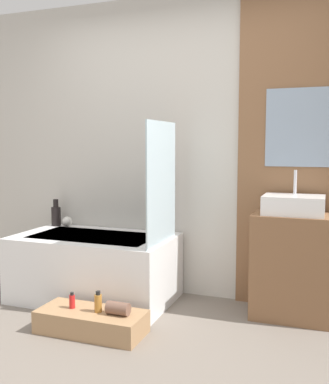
# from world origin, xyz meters

# --- Properties ---
(ground_plane) EXTENTS (12.00, 12.00, 0.00)m
(ground_plane) POSITION_xyz_m (0.00, 0.00, 0.00)
(ground_plane) COLOR slate
(wall_tiled_back) EXTENTS (4.20, 0.06, 2.60)m
(wall_tiled_back) POSITION_xyz_m (0.00, 1.58, 1.30)
(wall_tiled_back) COLOR beige
(wall_tiled_back) RESTS_ON ground_plane
(wall_wood_accent) EXTENTS (0.94, 0.04, 2.60)m
(wall_wood_accent) POSITION_xyz_m (0.99, 1.53, 1.31)
(wall_wood_accent) COLOR brown
(wall_wood_accent) RESTS_ON ground_plane
(bathtub) EXTENTS (1.34, 0.78, 0.56)m
(bathtub) POSITION_xyz_m (-0.63, 1.14, 0.28)
(bathtub) COLOR white
(bathtub) RESTS_ON ground_plane
(glass_shower_screen) EXTENTS (0.01, 0.61, 0.95)m
(glass_shower_screen) POSITION_xyz_m (0.02, 1.07, 1.03)
(glass_shower_screen) COLOR silver
(glass_shower_screen) RESTS_ON bathtub
(wooden_step_bench) EXTENTS (0.77, 0.33, 0.16)m
(wooden_step_bench) POSITION_xyz_m (-0.31, 0.51, 0.08)
(wooden_step_bench) COLOR #A87F56
(wooden_step_bench) RESTS_ON ground_plane
(vanity_cabinet) EXTENTS (0.59, 0.40, 0.80)m
(vanity_cabinet) POSITION_xyz_m (0.99, 1.31, 0.40)
(vanity_cabinet) COLOR brown
(vanity_cabinet) RESTS_ON ground_plane
(sink) EXTENTS (0.45, 0.34, 0.33)m
(sink) POSITION_xyz_m (0.99, 1.31, 0.88)
(sink) COLOR white
(sink) RESTS_ON vanity_cabinet
(vase_tall_dark) EXTENTS (0.09, 0.09, 0.25)m
(vase_tall_dark) POSITION_xyz_m (-1.20, 1.44, 0.66)
(vase_tall_dark) COLOR black
(vase_tall_dark) RESTS_ON bathtub
(vase_round_light) EXTENTS (0.09, 0.09, 0.09)m
(vase_round_light) POSITION_xyz_m (-1.08, 1.43, 0.60)
(vase_round_light) COLOR silver
(vase_round_light) RESTS_ON bathtub
(bottle_soap_primary) EXTENTS (0.04, 0.04, 0.12)m
(bottle_soap_primary) POSITION_xyz_m (-0.46, 0.51, 0.21)
(bottle_soap_primary) COLOR red
(bottle_soap_primary) RESTS_ON wooden_step_bench
(bottle_soap_secondary) EXTENTS (0.05, 0.05, 0.15)m
(bottle_soap_secondary) POSITION_xyz_m (-0.25, 0.51, 0.23)
(bottle_soap_secondary) COLOR #B2752D
(bottle_soap_secondary) RESTS_ON wooden_step_bench
(towel_roll) EXTENTS (0.16, 0.09, 0.09)m
(towel_roll) POSITION_xyz_m (-0.09, 0.51, 0.21)
(towel_roll) COLOR brown
(towel_roll) RESTS_ON wooden_step_bench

